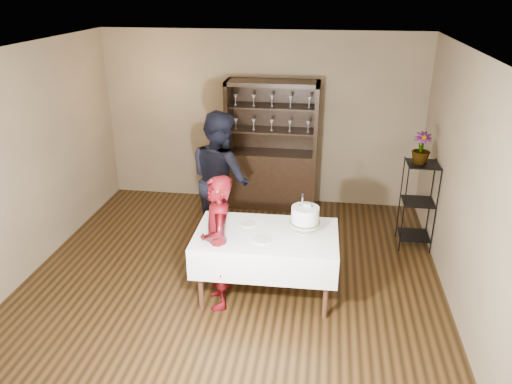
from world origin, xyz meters
The scene contains 14 objects.
floor centered at (0.00, 0.00, 0.00)m, with size 5.00×5.00×0.00m, color black.
ceiling centered at (0.00, 0.00, 2.70)m, with size 5.00×5.00×0.00m, color white.
back_wall centered at (0.00, 2.50, 1.35)m, with size 5.00×0.02×2.70m, color brown.
wall_left centered at (-2.50, 0.00, 1.35)m, with size 0.02×5.00×2.70m, color brown.
wall_right centered at (2.50, 0.00, 1.35)m, with size 0.02×5.00×2.70m, color brown.
china_hutch centered at (0.20, 2.25, 0.66)m, with size 1.40×0.48×2.00m.
plant_etagere centered at (2.28, 1.20, 0.65)m, with size 0.42×0.42×1.20m.
cake_table centered at (0.43, -0.24, 0.60)m, with size 1.59×1.00×0.79m.
woman centered at (-0.06, -0.50, 0.76)m, with size 0.56×0.36×1.52m, color #36040F.
man centered at (-0.34, 0.95, 0.92)m, with size 0.90×0.70×1.85m, color black.
cake centered at (0.85, -0.15, 0.97)m, with size 0.39×0.39×0.47m.
plate_near centered at (0.41, -0.41, 0.79)m, with size 0.21×0.21×0.01m, color silver.
plate_far centered at (0.21, -0.06, 0.79)m, with size 0.17×0.17×0.01m, color silver.
potted_plant centered at (2.23, 1.20, 1.39)m, with size 0.23×0.23×0.41m, color #446B33.
Camera 1 is at (1.03, -5.09, 3.35)m, focal length 35.00 mm.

